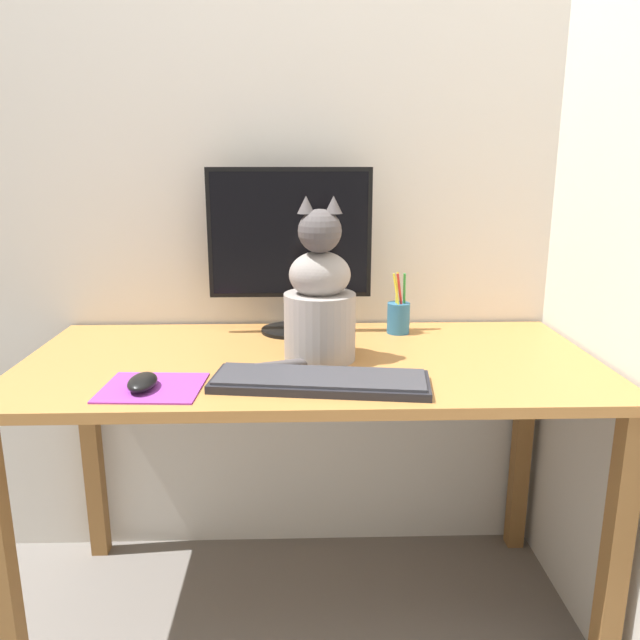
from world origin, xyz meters
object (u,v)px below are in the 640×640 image
cat (319,301)px  pen_cup (398,317)px  monitor (290,243)px  computer_mouse_left (142,382)px  keyboard (320,381)px

cat → pen_cup: bearing=47.0°
monitor → pen_cup: (0.31, -0.02, -0.21)m
computer_mouse_left → keyboard: bearing=2.5°
cat → pen_cup: (0.23, 0.24, -0.10)m
computer_mouse_left → monitor: bearing=56.1°
monitor → computer_mouse_left: bearing=-123.9°
cat → pen_cup: size_ratio=2.28×
monitor → computer_mouse_left: (-0.31, -0.46, -0.24)m
computer_mouse_left → pen_cup: bearing=35.7°
monitor → keyboard: 0.51m
monitor → keyboard: bearing=-81.0°
monitor → cat: monitor is taller
pen_cup → monitor: bearing=176.2°
cat → keyboard: bearing=-89.7°
keyboard → cat: bearing=96.5°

